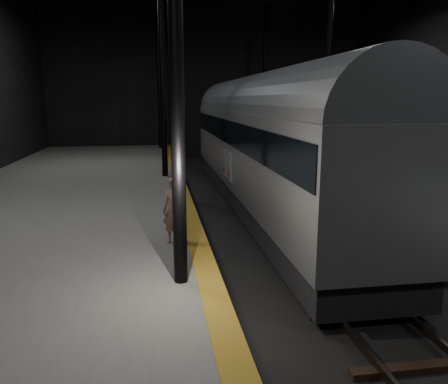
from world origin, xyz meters
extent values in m
plane|color=black|center=(0.00, 0.00, 0.00)|extent=(44.00, 44.00, 0.00)
cube|color=#585755|center=(-7.50, 0.00, 0.50)|extent=(9.00, 43.80, 1.00)
cube|color=olive|center=(-3.25, 0.00, 1.00)|extent=(0.50, 43.80, 0.01)
cube|color=#3F3328|center=(-0.72, 0.00, 0.17)|extent=(0.08, 43.00, 0.14)
cube|color=#3F3328|center=(0.72, 0.00, 0.17)|extent=(0.08, 43.00, 0.14)
cube|color=black|center=(0.00, 0.00, 0.06)|extent=(2.40, 42.00, 0.12)
cylinder|color=black|center=(-3.80, -4.00, 6.00)|extent=(0.26, 0.26, 10.00)
cylinder|color=black|center=(-3.80, 8.00, 6.00)|extent=(0.26, 0.26, 10.00)
cylinder|color=black|center=(3.80, 8.00, 6.00)|extent=(0.26, 0.26, 10.00)
cylinder|color=black|center=(-3.80, 20.00, 6.00)|extent=(0.26, 0.26, 10.00)
cylinder|color=black|center=(3.80, 20.00, 6.00)|extent=(0.26, 0.26, 10.00)
cube|color=#94959B|center=(0.00, 5.00, 2.52)|extent=(2.87, 19.77, 2.97)
cube|color=black|center=(0.00, 5.00, 0.66)|extent=(2.62, 19.38, 0.84)
cube|color=black|center=(0.00, 5.00, 3.21)|extent=(2.93, 19.48, 0.89)
cylinder|color=slate|center=(0.00, 5.00, 4.00)|extent=(2.81, 19.57, 2.81)
cube|color=black|center=(0.00, -1.92, 0.30)|extent=(1.78, 2.17, 0.35)
cube|color=black|center=(0.00, 11.92, 0.30)|extent=(1.78, 2.17, 0.35)
cube|color=silver|center=(-1.46, 4.01, 1.93)|extent=(0.04, 0.74, 1.04)
cube|color=silver|center=(-1.46, 5.19, 1.93)|extent=(0.04, 0.74, 1.04)
cylinder|color=maroon|center=(-1.48, 4.19, 1.68)|extent=(0.03, 0.26, 0.26)
cylinder|color=maroon|center=(-1.48, 5.37, 1.68)|extent=(0.03, 0.26, 0.26)
imported|color=#9C7960|center=(-3.80, -1.69, 1.81)|extent=(0.68, 0.55, 1.63)
camera|label=1|loc=(-4.21, -11.90, 4.43)|focal=35.00mm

